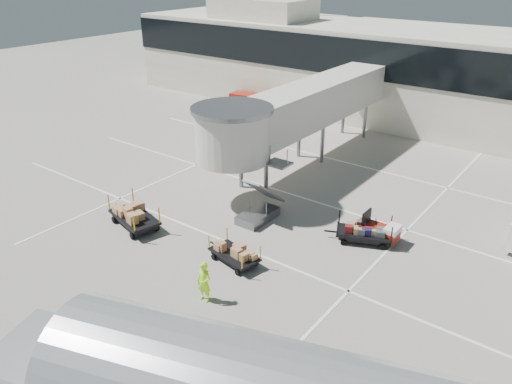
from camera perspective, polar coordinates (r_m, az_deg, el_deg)
ground at (r=24.85m, az=-4.16°, el=-8.49°), size 140.00×140.00×0.00m
lane_markings at (r=31.79m, az=5.95°, el=-0.53°), size 40.00×30.00×0.02m
terminal at (r=48.46m, az=19.68°, el=12.36°), size 64.00×12.11×15.20m
jet_bridge at (r=34.21m, az=4.11°, el=9.11°), size 5.70×20.40×6.03m
baggage_tug at (r=27.46m, az=13.77°, el=-4.34°), size 2.31×1.46×1.51m
suitcase_cart at (r=27.20m, az=12.43°, el=-4.56°), size 3.53×2.47×1.38m
box_cart_near at (r=24.78m, az=-2.53°, el=-7.16°), size 3.30×1.76×1.26m
box_cart_far at (r=28.74m, az=-13.64°, el=-2.70°), size 4.17×2.42×1.60m
ground_worker at (r=22.17m, az=-5.95°, el=-10.20°), size 0.73×0.50×1.94m
belt_loader at (r=50.19m, az=-0.63°, el=10.29°), size 4.39×2.25×2.02m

